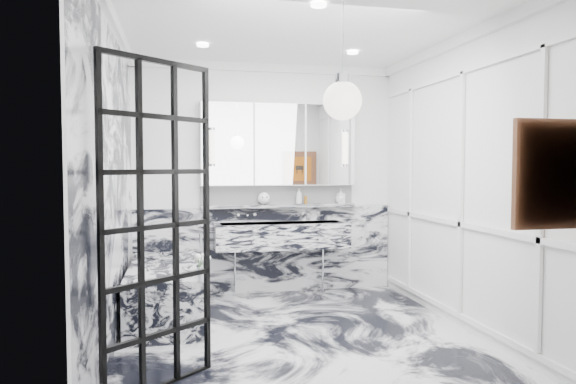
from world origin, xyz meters
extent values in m
plane|color=silver|center=(0.00, 0.00, 0.00)|extent=(3.60, 3.60, 0.00)
plane|color=white|center=(0.00, 0.00, 2.80)|extent=(3.60, 3.60, 0.00)
plane|color=white|center=(0.00, 1.80, 1.40)|extent=(3.60, 0.00, 3.60)
plane|color=white|center=(0.00, -1.80, 1.40)|extent=(3.60, 0.00, 3.60)
plane|color=white|center=(-1.60, 0.00, 1.40)|extent=(0.00, 3.60, 3.60)
plane|color=white|center=(1.60, 0.00, 1.40)|extent=(0.00, 3.60, 3.60)
cube|color=silver|center=(0.00, 1.78, 0.53)|extent=(3.18, 0.05, 1.05)
cube|color=silver|center=(-1.59, 0.00, 1.34)|extent=(0.02, 3.56, 2.68)
cube|color=white|center=(1.58, 0.00, 1.30)|extent=(0.03, 3.40, 2.30)
imported|color=#8C5919|center=(0.40, 1.71, 1.19)|extent=(0.09, 0.09, 0.20)
imported|color=#4C4C51|center=(0.94, 1.71, 1.18)|extent=(0.09, 0.09, 0.19)
imported|color=silver|center=(0.93, 1.71, 1.17)|extent=(0.12, 0.12, 0.15)
sphere|color=white|center=(-0.04, 1.71, 1.17)|extent=(0.15, 0.15, 0.15)
cylinder|color=#8C5919|center=(0.48, 1.71, 1.14)|extent=(0.04, 0.04, 0.10)
cylinder|color=silver|center=(-0.86, 0.08, 0.61)|extent=(0.08, 0.08, 0.12)
cube|color=#B65912|center=(1.20, -1.76, 1.51)|extent=(0.56, 0.05, 0.56)
sphere|color=white|center=(-0.03, -1.29, 1.97)|extent=(0.25, 0.25, 0.25)
cube|color=silver|center=(0.15, 1.55, 0.73)|extent=(1.60, 0.45, 0.30)
cube|color=silver|center=(0.15, 1.72, 1.07)|extent=(1.90, 0.14, 0.04)
cube|color=white|center=(0.15, 1.78, 1.21)|extent=(1.90, 0.03, 0.23)
cube|color=white|center=(0.15, 1.73, 1.82)|extent=(1.90, 0.16, 1.00)
cylinder|color=white|center=(-0.67, 1.63, 1.78)|extent=(0.07, 0.07, 0.40)
cylinder|color=white|center=(0.97, 1.63, 1.78)|extent=(0.07, 0.07, 0.40)
cube|color=silver|center=(-1.18, 0.90, 0.28)|extent=(0.75, 1.65, 0.55)
camera|label=1|loc=(-1.07, -4.43, 1.55)|focal=32.00mm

